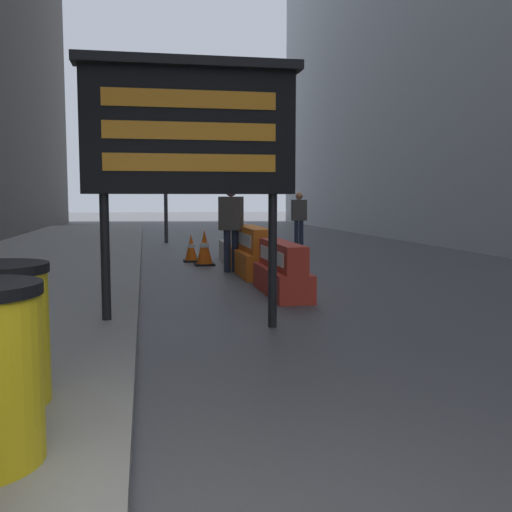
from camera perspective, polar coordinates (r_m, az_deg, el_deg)
name	(u,v)px	position (r m, az deg, el deg)	size (l,w,h in m)	color
message_board	(190,130)	(6.68, -6.32, 11.80)	(2.44, 0.36, 2.96)	black
jersey_barrier_red_striped	(282,272)	(9.18, 2.47, -1.49)	(0.53, 2.00, 0.81)	red
jersey_barrier_orange_near	(253,254)	(11.58, -0.28, 0.23)	(0.62, 2.17, 0.92)	orange
jersey_barrier_white	(235,244)	(13.93, -2.04, 1.12)	(0.54, 1.67, 0.91)	silver
traffic_cone_near	(245,244)	(15.32, -1.07, 1.10)	(0.33, 0.33, 0.59)	black
traffic_cone_mid	(204,248)	(13.19, -4.94, 0.77)	(0.44, 0.44, 0.78)	black
traffic_cone_far	(191,248)	(13.95, -6.20, 0.74)	(0.36, 0.36, 0.64)	black
traffic_light_near_curb	(165,158)	(19.83, -8.64, 9.21)	(0.28, 0.45, 3.80)	#2D2D30
pedestrian_worker	(231,221)	(11.92, -2.39, 3.37)	(0.52, 0.42, 1.74)	#23283D
pedestrian_passerby	(299,215)	(18.15, 4.12, 3.94)	(0.44, 0.27, 1.64)	#23283D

